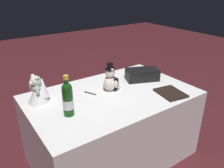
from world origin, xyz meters
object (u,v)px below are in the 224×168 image
champagne_bottle (68,99)px  gift_case_black (142,74)px  teddy_bear_groom (111,80)px  teddy_bear_bride (38,90)px  guestbook (170,93)px  signing_pen (91,93)px

champagne_bottle → gift_case_black: 0.94m
teddy_bear_groom → champagne_bottle: size_ratio=0.82×
teddy_bear_bride → gift_case_black: size_ratio=0.67×
champagne_bottle → guestbook: (-0.91, 0.20, -0.13)m
signing_pen → gift_case_black: (-0.60, 0.02, 0.05)m
gift_case_black → champagne_bottle: bearing=11.9°
teddy_bear_groom → signing_pen: size_ratio=2.19×
teddy_bear_bride → guestbook: 1.16m
champagne_bottle → signing_pen: size_ratio=2.66×
teddy_bear_groom → gift_case_black: (-0.40, -0.02, -0.04)m
teddy_bear_groom → signing_pen: teddy_bear_groom is taller
signing_pen → guestbook: guestbook is taller
teddy_bear_bride → champagne_bottle: size_ratio=0.75×
teddy_bear_bride → signing_pen: teddy_bear_bride is taller
guestbook → teddy_bear_groom: bearing=-33.9°
teddy_bear_bride → teddy_bear_groom: bearing=165.2°
teddy_bear_groom → teddy_bear_bride: teddy_bear_groom is taller
gift_case_black → guestbook: bearing=89.0°
teddy_bear_bride → signing_pen: bearing=163.8°
teddy_bear_groom → gift_case_black: bearing=-177.5°
gift_case_black → signing_pen: bearing=-2.2°
teddy_bear_groom → teddy_bear_bride: size_ratio=1.09×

